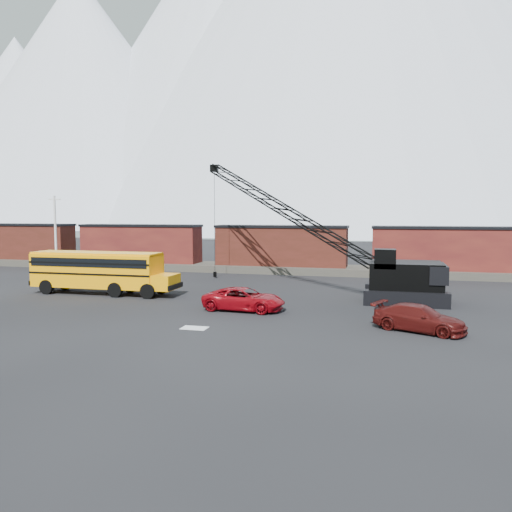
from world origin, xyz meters
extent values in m
plane|color=black|center=(0.00, 0.00, 0.00)|extent=(160.00, 160.00, 0.00)
cone|color=white|center=(-180.00, 260.00, 76.80)|extent=(240.00, 240.00, 160.00)
cone|color=white|center=(-90.00, 280.00, 96.00)|extent=(280.00, 280.00, 200.00)
cone|color=white|center=(-10.00, 270.00, 115.20)|extent=(340.00, 340.00, 240.00)
cone|color=white|center=(-260.00, 300.00, 67.20)|extent=(220.00, 220.00, 140.00)
cone|color=white|center=(40.00, 320.00, 76.80)|extent=(240.00, 240.00, 160.00)
cube|color=white|center=(0.00, 340.00, 12.00)|extent=(800.00, 80.00, 24.00)
cube|color=#4E4940|center=(0.00, 22.00, 0.35)|extent=(120.00, 5.00, 0.70)
cube|color=#4C1C15|center=(-32.00, 22.00, 2.70)|extent=(13.50, 2.90, 4.00)
cube|color=black|center=(-32.00, 22.00, 4.75)|extent=(13.70, 3.10, 0.25)
cube|color=black|center=(-27.80, 22.00, 1.00)|extent=(2.20, 2.40, 0.60)
cube|color=#441314|center=(-16.00, 22.00, 2.70)|extent=(13.50, 2.90, 4.00)
cube|color=black|center=(-16.00, 22.00, 4.75)|extent=(13.70, 3.10, 0.25)
cube|color=black|center=(-20.20, 22.00, 1.00)|extent=(2.20, 2.40, 0.60)
cube|color=black|center=(-11.80, 22.00, 1.00)|extent=(2.20, 2.40, 0.60)
cube|color=#4C1C15|center=(0.00, 22.00, 2.70)|extent=(13.50, 2.90, 4.00)
cube|color=black|center=(0.00, 22.00, 4.75)|extent=(13.70, 3.10, 0.25)
cube|color=black|center=(-4.20, 22.00, 1.00)|extent=(2.20, 2.40, 0.60)
cube|color=black|center=(4.20, 22.00, 1.00)|extent=(2.20, 2.40, 0.60)
cube|color=#441314|center=(16.00, 22.00, 2.70)|extent=(13.50, 2.90, 4.00)
cube|color=black|center=(16.00, 22.00, 4.75)|extent=(13.70, 3.10, 0.25)
cube|color=black|center=(11.80, 22.00, 1.00)|extent=(2.20, 2.40, 0.60)
cube|color=black|center=(20.20, 22.00, 1.00)|extent=(2.20, 2.40, 0.60)
cylinder|color=silver|center=(-24.00, 18.00, 4.00)|extent=(0.24, 0.24, 8.00)
cube|color=silver|center=(-24.00, 18.00, 7.60)|extent=(1.40, 0.12, 0.12)
cube|color=silver|center=(0.50, -4.00, 0.01)|extent=(1.40, 0.90, 0.02)
cube|color=#F89B05|center=(-10.90, 4.89, 1.80)|extent=(10.00, 2.50, 2.50)
cube|color=#F89B05|center=(-5.30, 4.89, 1.10)|extent=(1.60, 2.30, 1.10)
cube|color=#F89B05|center=(-10.90, 4.89, 3.10)|extent=(10.00, 2.30, 0.18)
cube|color=black|center=(-10.90, 3.63, 2.50)|extent=(9.60, 0.05, 0.65)
cube|color=black|center=(-10.90, 6.15, 2.50)|extent=(9.60, 0.05, 0.65)
cube|color=black|center=(-4.45, 4.89, 0.80)|extent=(0.15, 2.45, 0.35)
cube|color=black|center=(-15.95, 4.89, 0.80)|extent=(0.15, 2.50, 0.35)
cylinder|color=black|center=(-14.50, 3.74, 0.55)|extent=(1.10, 0.35, 1.10)
cylinder|color=black|center=(-14.50, 6.04, 0.55)|extent=(1.10, 0.35, 1.10)
cylinder|color=black|center=(-8.70, 3.74, 0.55)|extent=(1.10, 0.35, 1.10)
cylinder|color=black|center=(-8.70, 6.04, 0.55)|extent=(1.10, 0.35, 1.10)
cylinder|color=black|center=(-6.10, 3.74, 0.55)|extent=(1.10, 0.35, 1.10)
cylinder|color=black|center=(-6.10, 6.04, 0.55)|extent=(1.10, 0.35, 1.10)
imported|color=maroon|center=(1.75, 1.40, 0.72)|extent=(5.33, 2.70, 1.44)
imported|color=#430D0B|center=(12.14, -1.74, 0.69)|extent=(5.15, 3.66, 1.39)
cube|color=black|center=(11.79, 5.32, 0.50)|extent=(5.50, 1.00, 1.00)
cube|color=black|center=(11.79, 8.52, 0.50)|extent=(5.50, 1.00, 1.00)
cube|color=black|center=(11.79, 6.92, 1.90)|extent=(4.80, 3.60, 1.80)
cube|color=black|center=(13.79, 6.92, 2.10)|extent=(1.20, 3.80, 1.20)
cube|color=black|center=(10.39, 5.72, 3.10)|extent=(1.40, 1.20, 1.30)
cube|color=black|center=(10.39, 5.17, 3.10)|extent=(1.20, 0.06, 0.90)
cube|color=black|center=(-5.15, 15.82, 10.32)|extent=(0.70, 0.50, 0.60)
cylinder|color=black|center=(-5.15, 15.82, 5.16)|extent=(0.04, 0.04, 10.02)
cube|color=black|center=(-5.15, 15.82, 0.35)|extent=(0.25, 0.25, 0.50)
camera|label=1|loc=(10.20, -28.70, 6.20)|focal=35.00mm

